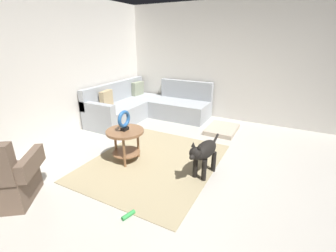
{
  "coord_description": "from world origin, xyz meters",
  "views": [
    {
      "loc": [
        -2.67,
        -1.04,
        1.91
      ],
      "look_at": [
        0.45,
        0.6,
        0.55
      ],
      "focal_mm": 24.6,
      "sensor_mm": 36.0,
      "label": 1
    }
  ],
  "objects_px": {
    "dog": "(204,152)",
    "sectional_couch": "(146,107)",
    "side_table": "(125,137)",
    "torus_sculpture": "(124,120)",
    "dog_toy_rope": "(128,215)",
    "armchair": "(1,181)",
    "dog_bed_mat": "(222,129)"
  },
  "relations": [
    {
      "from": "torus_sculpture",
      "to": "dog",
      "type": "xyz_separation_m",
      "value": [
        0.17,
        -1.27,
        -0.33
      ]
    },
    {
      "from": "dog",
      "to": "dog_toy_rope",
      "type": "distance_m",
      "value": 1.33
    },
    {
      "from": "dog_bed_mat",
      "to": "dog_toy_rope",
      "type": "distance_m",
      "value": 3.03
    },
    {
      "from": "sectional_couch",
      "to": "armchair",
      "type": "relative_size",
      "value": 2.25
    },
    {
      "from": "torus_sculpture",
      "to": "armchair",
      "type": "bearing_deg",
      "value": 156.78
    },
    {
      "from": "armchair",
      "to": "torus_sculpture",
      "type": "distance_m",
      "value": 1.72
    },
    {
      "from": "side_table",
      "to": "dog_toy_rope",
      "type": "height_order",
      "value": "side_table"
    },
    {
      "from": "torus_sculpture",
      "to": "dog_toy_rope",
      "type": "bearing_deg",
      "value": -142.07
    },
    {
      "from": "dog",
      "to": "torus_sculpture",
      "type": "bearing_deg",
      "value": 15.56
    },
    {
      "from": "side_table",
      "to": "dog",
      "type": "height_order",
      "value": "dog"
    },
    {
      "from": "dog",
      "to": "sectional_couch",
      "type": "bearing_deg",
      "value": -32.17
    },
    {
      "from": "torus_sculpture",
      "to": "dog",
      "type": "relative_size",
      "value": 0.39
    },
    {
      "from": "armchair",
      "to": "sectional_couch",
      "type": "bearing_deg",
      "value": 57.91
    },
    {
      "from": "sectional_couch",
      "to": "dog",
      "type": "height_order",
      "value": "sectional_couch"
    },
    {
      "from": "torus_sculpture",
      "to": "dog",
      "type": "height_order",
      "value": "torus_sculpture"
    },
    {
      "from": "torus_sculpture",
      "to": "sectional_couch",
      "type": "bearing_deg",
      "value": 24.1
    },
    {
      "from": "side_table",
      "to": "dog_bed_mat",
      "type": "height_order",
      "value": "side_table"
    },
    {
      "from": "side_table",
      "to": "torus_sculpture",
      "type": "relative_size",
      "value": 1.84
    },
    {
      "from": "side_table",
      "to": "armchair",
      "type": "bearing_deg",
      "value": 156.78
    },
    {
      "from": "side_table",
      "to": "dog_bed_mat",
      "type": "relative_size",
      "value": 0.75
    },
    {
      "from": "sectional_couch",
      "to": "armchair",
      "type": "xyz_separation_m",
      "value": [
        -3.53,
        -0.23,
        0.03
      ]
    },
    {
      "from": "sectional_couch",
      "to": "dog_bed_mat",
      "type": "height_order",
      "value": "sectional_couch"
    },
    {
      "from": "armchair",
      "to": "dog",
      "type": "relative_size",
      "value": 1.18
    },
    {
      "from": "sectional_couch",
      "to": "side_table",
      "type": "bearing_deg",
      "value": -155.9
    },
    {
      "from": "torus_sculpture",
      "to": "dog_bed_mat",
      "type": "height_order",
      "value": "torus_sculpture"
    },
    {
      "from": "dog_toy_rope",
      "to": "dog",
      "type": "bearing_deg",
      "value": -20.91
    },
    {
      "from": "sectional_couch",
      "to": "dog",
      "type": "xyz_separation_m",
      "value": [
        -1.83,
        -2.16,
        0.09
      ]
    },
    {
      "from": "sectional_couch",
      "to": "dog",
      "type": "relative_size",
      "value": 2.66
    },
    {
      "from": "side_table",
      "to": "torus_sculpture",
      "type": "height_order",
      "value": "torus_sculpture"
    },
    {
      "from": "dog",
      "to": "dog_bed_mat",
      "type": "bearing_deg",
      "value": -75.12
    },
    {
      "from": "sectional_couch",
      "to": "dog_bed_mat",
      "type": "distance_m",
      "value": 1.96
    },
    {
      "from": "side_table",
      "to": "torus_sculpture",
      "type": "bearing_deg",
      "value": -84.2
    }
  ]
}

